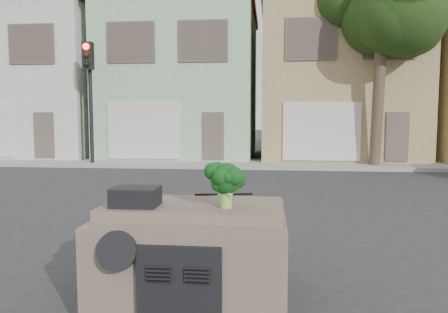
# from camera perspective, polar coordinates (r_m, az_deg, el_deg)

# --- Properties ---
(ground_plane) EXTENTS (120.00, 120.00, 0.00)m
(ground_plane) POSITION_cam_1_polar(r_m,az_deg,el_deg) (8.09, -0.07, -9.53)
(ground_plane) COLOR #303033
(ground_plane) RESTS_ON ground
(sidewalk) EXTENTS (40.00, 3.00, 0.15)m
(sidewalk) POSITION_cam_1_polar(r_m,az_deg,el_deg) (18.41, 3.36, -0.96)
(sidewalk) COLOR gray
(sidewalk) RESTS_ON ground
(townhouse_white) EXTENTS (7.20, 8.20, 7.55)m
(townhouse_white) POSITION_cam_1_polar(r_m,az_deg,el_deg) (25.28, -22.22, 8.75)
(townhouse_white) COLOR beige
(townhouse_white) RESTS_ON ground
(townhouse_mint) EXTENTS (7.20, 8.20, 7.55)m
(townhouse_mint) POSITION_cam_1_polar(r_m,az_deg,el_deg) (22.76, -5.08, 9.54)
(townhouse_mint) COLOR #94BF92
(townhouse_mint) RESTS_ON ground
(townhouse_tan) EXTENTS (7.20, 8.20, 7.55)m
(townhouse_tan) POSITION_cam_1_polar(r_m,az_deg,el_deg) (22.57, 14.23, 9.44)
(townhouse_tan) COLOR tan
(townhouse_tan) RESTS_ON ground
(traffic_signal) EXTENTS (0.40, 0.40, 5.10)m
(traffic_signal) POSITION_cam_1_polar(r_m,az_deg,el_deg) (18.77, -17.12, 6.50)
(traffic_signal) COLOR black
(traffic_signal) RESTS_ON ground
(tree_near) EXTENTS (4.40, 4.00, 8.50)m
(tree_near) POSITION_cam_1_polar(r_m,az_deg,el_deg) (18.20, 19.61, 11.85)
(tree_near) COLOR #203A12
(tree_near) RESTS_ON ground
(car_dashboard) EXTENTS (2.00, 1.80, 1.12)m
(car_dashboard) POSITION_cam_1_polar(r_m,az_deg,el_deg) (5.08, -3.71, -12.00)
(car_dashboard) COLOR #6E5D4E
(car_dashboard) RESTS_ON ground
(instrument_hump) EXTENTS (0.48, 0.38, 0.20)m
(instrument_hump) POSITION_cam_1_polar(r_m,az_deg,el_deg) (4.72, -11.46, -5.16)
(instrument_hump) COLOR black
(instrument_hump) RESTS_ON car_dashboard
(wiper_arm) EXTENTS (0.69, 0.15, 0.02)m
(wiper_arm) POSITION_cam_1_polar(r_m,az_deg,el_deg) (5.27, -0.04, -4.96)
(wiper_arm) COLOR black
(wiper_arm) RESTS_ON car_dashboard
(broccoli) EXTENTS (0.42, 0.42, 0.48)m
(broccoli) POSITION_cam_1_polar(r_m,az_deg,el_deg) (4.52, 0.27, -3.73)
(broccoli) COLOR #0C340F
(broccoli) RESTS_ON car_dashboard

